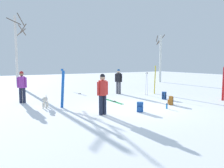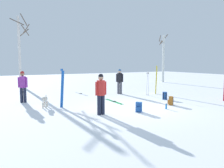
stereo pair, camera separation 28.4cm
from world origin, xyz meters
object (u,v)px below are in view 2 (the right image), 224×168
(person_0, at_px, (101,91))
(birch_tree_2, at_px, (20,49))
(ski_pair_planted_2, at_px, (62,88))
(backpack_1, at_px, (165,96))
(water_bottle_0, at_px, (165,96))
(water_bottle_1, at_px, (166,106))
(ski_pair_lying_1, at_px, (114,101))
(birch_tree_3, at_px, (163,57))
(backpack_2, at_px, (171,101))
(ski_poles_0, at_px, (148,83))
(dog, at_px, (45,100))
(ski_pair_lying_0, at_px, (81,94))
(person_2, at_px, (23,85))
(ski_pair_planted_0, at_px, (156,80))
(person_1, at_px, (120,80))
(backpack_0, at_px, (139,107))

(person_0, height_order, birch_tree_2, birch_tree_2)
(ski_pair_planted_2, relative_size, backpack_1, 4.27)
(water_bottle_0, bearing_deg, water_bottle_1, -131.69)
(person_0, xyz_separation_m, ski_pair_lying_1, (1.91, 2.31, -0.97))
(birch_tree_3, bearing_deg, backpack_2, -130.41)
(ski_poles_0, bearing_deg, person_0, -147.30)
(water_bottle_0, bearing_deg, dog, 174.37)
(ski_pair_planted_2, bearing_deg, backpack_1, -6.73)
(ski_pair_lying_0, height_order, birch_tree_3, birch_tree_3)
(water_bottle_1, bearing_deg, birch_tree_3, 48.49)
(person_2, relative_size, water_bottle_0, 7.66)
(ski_poles_0, height_order, birch_tree_2, birch_tree_2)
(person_0, height_order, ski_pair_lying_0, person_0)
(ski_pair_planted_2, distance_m, birch_tree_2, 11.54)
(backpack_2, bearing_deg, water_bottle_1, -144.76)
(ski_pair_planted_0, height_order, birch_tree_3, birch_tree_3)
(person_2, bearing_deg, ski_pair_lying_1, -25.87)
(ski_pair_lying_0, bearing_deg, person_1, -26.12)
(backpack_2, relative_size, water_bottle_1, 1.68)
(person_0, bearing_deg, backpack_1, 17.07)
(person_0, distance_m, water_bottle_1, 3.30)
(backpack_0, bearing_deg, ski_poles_0, 47.26)
(person_2, relative_size, ski_poles_0, 1.13)
(person_0, relative_size, ski_pair_lying_1, 0.93)
(water_bottle_0, bearing_deg, ski_poles_0, 104.19)
(backpack_0, bearing_deg, birch_tree_2, 103.61)
(ski_pair_planted_2, height_order, water_bottle_0, ski_pair_planted_2)
(ski_pair_lying_0, relative_size, backpack_2, 4.17)
(ski_pair_lying_0, distance_m, backpack_1, 5.66)
(ski_pair_lying_0, bearing_deg, person_0, -102.78)
(water_bottle_1, bearing_deg, ski_pair_planted_0, 55.01)
(person_0, distance_m, ski_pair_lying_1, 3.15)
(ski_pair_planted_0, xyz_separation_m, ski_pair_lying_1, (-4.05, -1.20, -0.95))
(water_bottle_1, bearing_deg, person_2, 138.77)
(birch_tree_2, bearing_deg, backpack_2, -66.86)
(ski_poles_0, xyz_separation_m, birch_tree_2, (-6.63, 10.28, 2.62))
(person_2, height_order, backpack_2, person_2)
(dog, xyz_separation_m, ski_pair_lying_1, (3.67, -0.27, -0.38))
(person_1, bearing_deg, ski_pair_lying_0, 153.88)
(backpack_2, bearing_deg, backpack_1, 57.50)
(ski_poles_0, bearing_deg, person_2, 170.26)
(person_1, bearing_deg, person_2, -177.56)
(birch_tree_2, bearing_deg, person_1, -58.20)
(backpack_0, xyz_separation_m, water_bottle_1, (1.48, -0.13, -0.09))
(dog, height_order, ski_pair_lying_0, dog)
(ski_pair_planted_0, bearing_deg, person_1, 151.44)
(dog, bearing_deg, backpack_1, -9.09)
(ski_poles_0, bearing_deg, backpack_0, -132.74)
(water_bottle_0, bearing_deg, ski_pair_lying_1, 172.77)
(ski_pair_lying_1, xyz_separation_m, birch_tree_3, (10.46, 7.61, 2.70))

